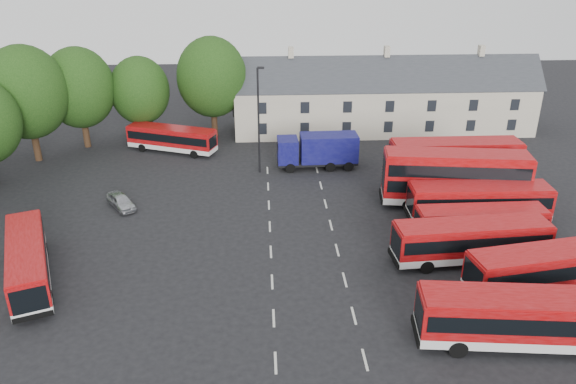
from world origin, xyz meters
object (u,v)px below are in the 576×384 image
bus_row_a (525,316)px  box_truck (319,149)px  bus_dd_south (455,176)px  silver_car (121,201)px  bus_west (27,259)px  lamppost (259,118)px

bus_row_a → box_truck: box_truck is taller
bus_dd_south → silver_car: size_ratio=3.31×
box_truck → silver_car: 19.88m
bus_row_a → silver_car: (-26.95, 19.25, -1.39)m
bus_row_a → bus_dd_south: bus_dd_south is taller
bus_dd_south → bus_west: (-32.40, -10.09, -1.07)m
box_truck → bus_west: bearing=-139.4°
bus_west → lamppost: (15.70, 18.62, 3.86)m
bus_row_a → silver_car: size_ratio=3.24×
box_truck → lamppost: bearing=-172.6°
box_truck → lamppost: lamppost is taller
bus_west → silver_car: bearing=-39.5°
bus_dd_south → lamppost: 18.95m
bus_row_a → lamppost: size_ratio=1.15×
bus_dd_south → lamppost: (-16.69, 8.52, 2.79)m
bus_west → lamppost: bearing=-61.5°
bus_dd_south → silver_car: (-28.74, 1.07, -2.20)m
bus_row_a → bus_west: bus_row_a is taller
bus_dd_south → box_truck: bearing=146.0°
silver_car → lamppost: size_ratio=0.35×
box_truck → lamppost: (-5.93, -0.93, 3.66)m
bus_row_a → lamppost: lamppost is taller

